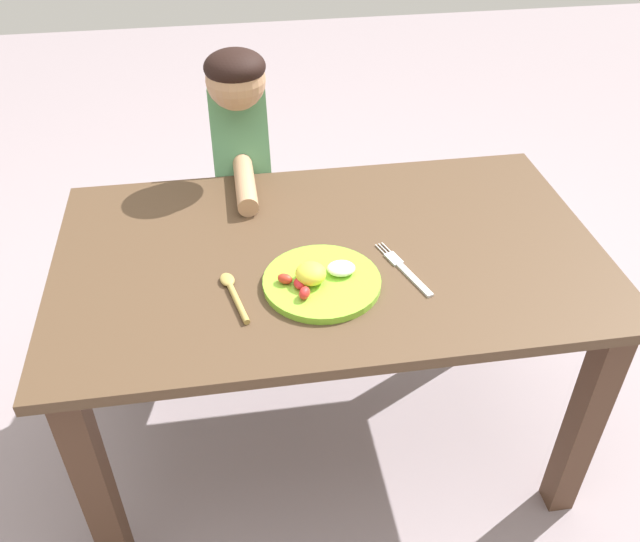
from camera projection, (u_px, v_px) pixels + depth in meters
name	position (u px, v px, depth m)	size (l,w,h in m)	color
ground_plane	(328.00, 433.00, 2.07)	(8.00, 8.00, 0.00)	gray
dining_table	(329.00, 287.00, 1.71)	(1.34, 0.80, 0.70)	#4F3825
plate	(321.00, 280.00, 1.52)	(0.27, 0.27, 0.06)	#86CF34
fork	(405.00, 270.00, 1.57)	(0.09, 0.22, 0.01)	silver
spoon	(233.00, 292.00, 1.50)	(0.06, 0.18, 0.01)	#AB9147
person	(244.00, 195.00, 2.09)	(0.18, 0.45, 1.06)	#3A4B5A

